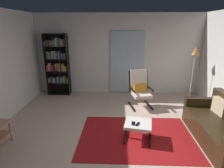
% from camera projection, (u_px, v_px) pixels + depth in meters
% --- Properties ---
extents(ground_plane, '(7.02, 7.02, 0.00)m').
position_uv_depth(ground_plane, '(116.00, 142.00, 3.58)').
color(ground_plane, beige).
extents(wall_back, '(5.60, 0.06, 2.60)m').
position_uv_depth(wall_back, '(118.00, 55.00, 5.94)').
color(wall_back, silver).
rests_on(wall_back, ground).
extents(glass_door_panel, '(1.10, 0.01, 2.00)m').
position_uv_depth(glass_door_panel, '(127.00, 63.00, 5.94)').
color(glass_door_panel, silver).
extents(area_rug, '(2.33, 1.64, 0.01)m').
position_uv_depth(area_rug, '(136.00, 136.00, 3.76)').
color(area_rug, maroon).
rests_on(area_rug, ground).
extents(bookshelf_near_tv, '(0.72, 0.30, 1.98)m').
position_uv_depth(bookshelf_near_tv, '(57.00, 63.00, 5.85)').
color(bookshelf_near_tv, black).
rests_on(bookshelf_near_tv, ground).
extents(leather_sofa, '(0.81, 1.77, 0.83)m').
position_uv_depth(leather_sofa, '(223.00, 128.00, 3.51)').
color(leather_sofa, '#302211').
rests_on(leather_sofa, ground).
extents(lounge_armchair, '(0.69, 0.76, 1.02)m').
position_uv_depth(lounge_armchair, '(140.00, 88.00, 5.11)').
color(lounge_armchair, black).
rests_on(lounge_armchair, ground).
extents(ottoman, '(0.59, 0.56, 0.37)m').
position_uv_depth(ottoman, '(138.00, 126.00, 3.60)').
color(ottoman, white).
rests_on(ottoman, ground).
extents(tv_remote, '(0.10, 0.15, 0.02)m').
position_uv_depth(tv_remote, '(138.00, 124.00, 3.51)').
color(tv_remote, black).
rests_on(tv_remote, ottoman).
extents(cell_phone, '(0.08, 0.14, 0.01)m').
position_uv_depth(cell_phone, '(133.00, 123.00, 3.54)').
color(cell_phone, black).
rests_on(cell_phone, ottoman).
extents(floor_lamp_by_shelf, '(0.22, 0.22, 1.65)m').
position_uv_depth(floor_lamp_by_shelf, '(195.00, 58.00, 5.09)').
color(floor_lamp_by_shelf, '#A5A5AD').
rests_on(floor_lamp_by_shelf, ground).
extents(wall_clock, '(0.29, 0.03, 0.29)m').
position_uv_depth(wall_clock, '(64.00, 37.00, 5.77)').
color(wall_clock, silver).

